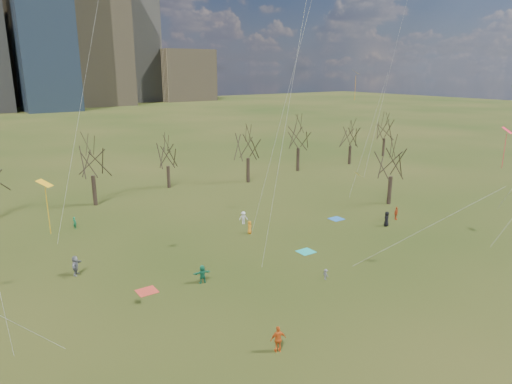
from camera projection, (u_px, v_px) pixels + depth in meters
ground at (349, 319)px, 33.42m from camera, size 500.00×500.00×0.00m
bare_tree_row at (150, 158)px, 61.38m from camera, size 113.04×29.80×9.50m
blanket_teal at (306, 252)px, 45.73m from camera, size 1.60×1.50×0.03m
blanket_navy at (336, 219)px, 55.68m from camera, size 1.60×1.50×0.03m
blanket_crimson at (147, 291)px, 37.60m from camera, size 1.60×1.50×0.03m
person_3 at (326, 274)px, 39.63m from camera, size 0.36×0.63×0.96m
person_4 at (278, 339)px, 29.40m from camera, size 1.14×0.72×1.81m
person_5 at (202, 274)px, 38.92m from camera, size 1.56×0.72×1.62m
person_6 at (387, 219)px, 52.96m from camera, size 1.03×0.99×1.77m
person_9 at (243, 218)px, 53.77m from camera, size 1.13×0.93×1.53m
person_10 at (396, 213)px, 55.31m from camera, size 1.00×0.62×1.59m
person_11 at (76, 265)px, 40.37m from camera, size 1.40×1.70×1.83m
person_12 at (250, 227)px, 50.59m from camera, size 0.76×0.86×1.47m
person_13 at (75, 223)px, 52.15m from camera, size 0.53×0.61×1.42m
kites_airborne at (297, 113)px, 40.41m from camera, size 73.06×31.76×34.77m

